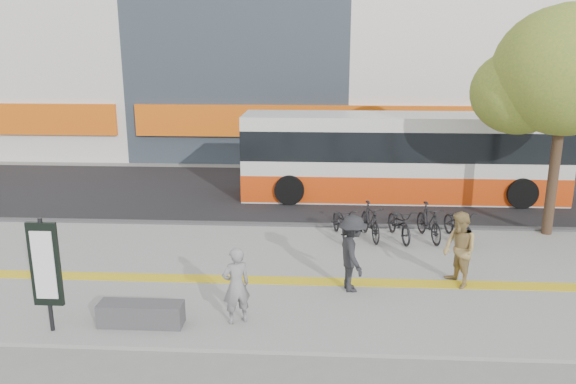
# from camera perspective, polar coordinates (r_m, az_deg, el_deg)

# --- Properties ---
(ground) EXTENTS (120.00, 120.00, 0.00)m
(ground) POSITION_cam_1_polar(r_m,az_deg,el_deg) (11.91, -0.63, -11.36)
(ground) COLOR slate
(ground) RESTS_ON ground
(sidewalk) EXTENTS (40.00, 7.00, 0.08)m
(sidewalk) POSITION_cam_1_polar(r_m,az_deg,el_deg) (13.25, -0.19, -8.35)
(sidewalk) COLOR slate
(sidewalk) RESTS_ON ground
(tactile_strip) EXTENTS (40.00, 0.45, 0.01)m
(tactile_strip) POSITION_cam_1_polar(r_m,az_deg,el_deg) (12.78, -0.33, -9.04)
(tactile_strip) COLOR gold
(tactile_strip) RESTS_ON sidewalk
(street) EXTENTS (40.00, 8.00, 0.06)m
(street) POSITION_cam_1_polar(r_m,az_deg,el_deg) (20.36, 1.07, -0.07)
(street) COLOR black
(street) RESTS_ON ground
(curb) EXTENTS (40.00, 0.25, 0.14)m
(curb) POSITION_cam_1_polar(r_m,az_deg,el_deg) (16.51, 0.54, -3.48)
(curb) COLOR #3B3B3E
(curb) RESTS_ON ground
(bench) EXTENTS (1.60, 0.45, 0.45)m
(bench) POSITION_cam_1_polar(r_m,az_deg,el_deg) (11.18, -14.79, -11.96)
(bench) COLOR #3B3B3E
(bench) RESTS_ON sidewalk
(signboard) EXTENTS (0.55, 0.10, 2.20)m
(signboard) POSITION_cam_1_polar(r_m,az_deg,el_deg) (11.10, -23.57, -6.96)
(signboard) COLOR black
(signboard) RESTS_ON sidewalk
(street_tree) EXTENTS (4.40, 3.80, 6.31)m
(street_tree) POSITION_cam_1_polar(r_m,az_deg,el_deg) (16.79, 26.32, 10.79)
(street_tree) COLOR #331F17
(street_tree) RESTS_ON sidewalk
(bus) EXTENTS (10.92, 2.59, 2.91)m
(bus) POSITION_cam_1_polar(r_m,az_deg,el_deg) (19.75, 11.46, 3.33)
(bus) COLOR silver
(bus) RESTS_ON street
(bicycle_row) EXTENTS (4.11, 1.80, 1.00)m
(bicycle_row) POSITION_cam_1_polar(r_m,az_deg,el_deg) (15.56, 11.33, -3.09)
(bicycle_row) COLOR black
(bicycle_row) RESTS_ON sidewalk
(seated_woman) EXTENTS (0.66, 0.58, 1.52)m
(seated_woman) POSITION_cam_1_polar(r_m,az_deg,el_deg) (10.74, -5.32, -9.50)
(seated_woman) COLOR black
(seated_woman) RESTS_ON sidewalk
(pedestrian_tan) EXTENTS (0.88, 0.98, 1.68)m
(pedestrian_tan) POSITION_cam_1_polar(r_m,az_deg,el_deg) (12.80, 17.12, -5.66)
(pedestrian_tan) COLOR #9B7F49
(pedestrian_tan) RESTS_ON sidewalk
(pedestrian_dark) EXTENTS (0.84, 1.19, 1.68)m
(pedestrian_dark) POSITION_cam_1_polar(r_m,az_deg,el_deg) (12.10, 6.59, -6.26)
(pedestrian_dark) COLOR black
(pedestrian_dark) RESTS_ON sidewalk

